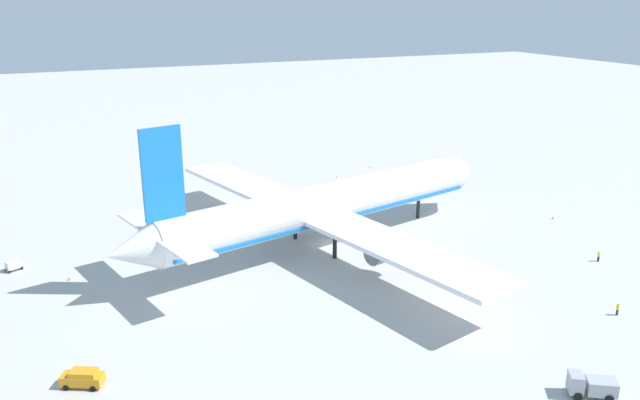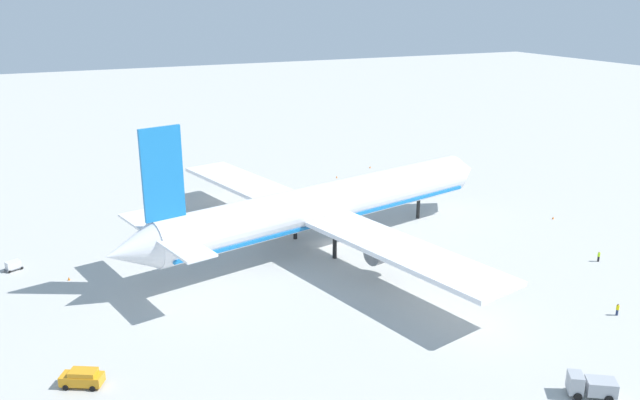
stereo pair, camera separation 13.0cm
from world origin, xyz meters
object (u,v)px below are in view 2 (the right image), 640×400
Objects in this scene: service_van at (82,378)px; traffic_cone_1 at (553,218)px; ground_worker_3 at (617,309)px; traffic_cone_0 at (337,177)px; traffic_cone_2 at (423,170)px; baggage_cart_0 at (13,265)px; traffic_cone_3 at (69,279)px; service_truck_2 at (591,385)px; traffic_cone_4 at (370,167)px; ground_worker_2 at (599,256)px; airliner at (323,205)px.

service_van is 89.79m from traffic_cone_1.
traffic_cone_1 is (20.52, 33.24, -0.58)m from ground_worker_3.
ground_worker_3 is 76.74m from traffic_cone_0.
baggage_cart_0 is at bearing -165.68° from traffic_cone_2.
traffic_cone_0 is at bearing 93.48° from ground_worker_3.
ground_worker_3 is at bearing -32.60° from traffic_cone_3.
service_truck_2 is 1.68× the size of baggage_cart_0.
service_van reaches higher than traffic_cone_4.
traffic_cone_2 is (5.11, 58.69, -0.61)m from ground_worker_2.
traffic_cone_0 is (-4.66, 76.59, -0.58)m from ground_worker_3.
service_truck_2 is 72.97m from traffic_cone_3.
ground_worker_3 is at bearing -86.52° from traffic_cone_0.
baggage_cart_0 reaches higher than traffic_cone_2.
traffic_cone_4 is (11.59, 4.81, 0.00)m from traffic_cone_0.
traffic_cone_4 is at bearing 52.45° from airliner.
baggage_cart_0 is at bearing 157.60° from ground_worker_2.
service_van reaches higher than ground_worker_2.
service_truck_2 is at bearing -48.15° from traffic_cone_3.
ground_worker_3 is (-12.17, -14.50, -0.03)m from ground_worker_2.
traffic_cone_1 is at bearing -6.00° from traffic_cone_3.
ground_worker_3 is at bearing -57.12° from airliner.
airliner is 14.65× the size of service_truck_2.
service_truck_2 reaches higher than service_van.
traffic_cone_4 is at bearing 28.09° from traffic_cone_3.
ground_worker_2 is 3.16× the size of traffic_cone_0.
ground_worker_2 is at bearing -85.52° from traffic_cone_4.
service_van is (-49.29, 24.49, -0.26)m from service_truck_2.
service_van reaches higher than traffic_cone_0.
service_truck_2 reaches higher than ground_worker_3.
traffic_cone_1 and traffic_cone_3 have the same top height.
airliner is 54.94m from traffic_cone_2.
traffic_cone_1 is (25.18, -43.35, 0.00)m from traffic_cone_0.
baggage_cart_0 is 89.12m from ground_worker_3.
ground_worker_3 is (17.54, 12.00, -0.45)m from service_truck_2.
traffic_cone_0 is at bearing 21.07° from baggage_cart_0.
traffic_cone_1 is at bearing 13.36° from service_van.
traffic_cone_3 is 1.00× the size of traffic_cone_4.
baggage_cart_0 is 1.80× the size of ground_worker_2.
traffic_cone_0 is at bearing 60.88° from airliner.
baggage_cart_0 is 86.66m from traffic_cone_4.
baggage_cart_0 is 5.70× the size of traffic_cone_2.
baggage_cart_0 reaches higher than traffic_cone_4.
traffic_cone_0 is at bearing -157.45° from traffic_cone_4.
service_truck_2 is 9.56× the size of traffic_cone_3.
ground_worker_2 is at bearing -22.40° from baggage_cart_0.
traffic_cone_4 is (-13.59, 48.17, 0.00)m from traffic_cone_1.
service_van is 67.99m from ground_worker_3.
service_van is 2.81× the size of ground_worker_2.
ground_worker_2 is at bearing 49.99° from ground_worker_3.
traffic_cone_1 is 87.23m from traffic_cone_3.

